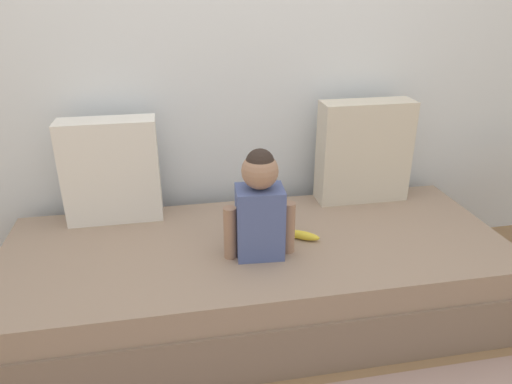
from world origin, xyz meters
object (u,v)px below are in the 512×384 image
(couch, at_px, (257,277))
(throw_pillow_left, at_px, (111,171))
(throw_pillow_right, at_px, (364,152))
(banana, at_px, (302,235))
(toddler, at_px, (260,206))

(couch, height_order, throw_pillow_left, throw_pillow_left)
(throw_pillow_right, bearing_deg, banana, -138.86)
(couch, distance_m, throw_pillow_right, 0.88)
(throw_pillow_left, bearing_deg, throw_pillow_right, 0.00)
(throw_pillow_left, xyz_separation_m, toddler, (0.64, -0.48, -0.02))
(couch, relative_size, throw_pillow_right, 4.37)
(couch, height_order, toddler, toddler)
(couch, distance_m, toddler, 0.44)
(couch, relative_size, toddler, 4.87)
(couch, relative_size, throw_pillow_left, 4.64)
(throw_pillow_right, bearing_deg, throw_pillow_left, 180.00)
(throw_pillow_left, distance_m, throw_pillow_right, 1.30)
(couch, distance_m, throw_pillow_left, 0.87)
(throw_pillow_left, height_order, banana, throw_pillow_left)
(banana, bearing_deg, couch, 175.97)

